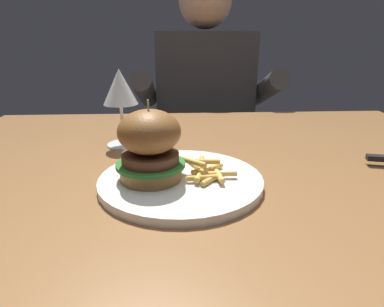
{
  "coord_description": "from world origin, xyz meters",
  "views": [
    {
      "loc": [
        -0.07,
        -0.59,
        0.98
      ],
      "look_at": [
        -0.04,
        -0.05,
        0.78
      ],
      "focal_mm": 32.0,
      "sensor_mm": 36.0,
      "label": 1
    }
  ],
  "objects": [
    {
      "name": "wine_glass",
      "position": [
        -0.18,
        0.13,
        0.86
      ],
      "size": [
        0.07,
        0.07,
        0.17
      ],
      "color": "silver",
      "rests_on": "dining_table"
    },
    {
      "name": "dining_table",
      "position": [
        0.0,
        0.0,
        0.65
      ],
      "size": [
        1.16,
        0.89,
        0.74
      ],
      "color": "brown",
      "rests_on": "ground"
    },
    {
      "name": "diner_person",
      "position": [
        0.05,
        0.72,
        0.56
      ],
      "size": [
        0.51,
        0.36,
        1.18
      ],
      "color": "#282833",
      "rests_on": "ground"
    },
    {
      "name": "fries_pile",
      "position": [
        -0.02,
        -0.07,
        0.76
      ],
      "size": [
        0.1,
        0.12,
        0.03
      ],
      "color": "gold",
      "rests_on": "main_plate"
    },
    {
      "name": "main_plate",
      "position": [
        -0.06,
        -0.08,
        0.75
      ],
      "size": [
        0.27,
        0.27,
        0.01
      ],
      "primitive_type": "cylinder",
      "color": "white",
      "rests_on": "dining_table"
    },
    {
      "name": "burger_sandwich",
      "position": [
        -0.11,
        -0.08,
        0.81
      ],
      "size": [
        0.11,
        0.11,
        0.13
      ],
      "color": "#9E6B38",
      "rests_on": "main_plate"
    }
  ]
}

